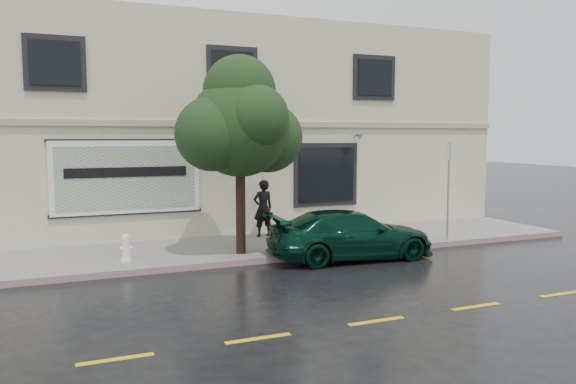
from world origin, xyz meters
name	(u,v)px	position (x,y,z in m)	size (l,w,h in m)	color
ground	(297,276)	(0.00, 0.00, 0.00)	(90.00, 90.00, 0.00)	black
sidewalk	(252,247)	(0.00, 3.25, 0.07)	(20.00, 3.50, 0.15)	gray
curb	(274,259)	(0.00, 1.50, 0.07)	(20.00, 0.18, 0.16)	gray
road_marking	(376,321)	(0.00, -3.50, 0.01)	(19.00, 0.12, 0.01)	gold
building	(201,129)	(0.00, 9.00, 3.50)	(20.00, 8.12, 7.00)	beige
billboard	(127,177)	(-3.20, 4.92, 2.05)	(4.30, 0.16, 2.20)	white
car	(351,235)	(2.03, 1.09, 0.64)	(1.96, 4.43, 1.29)	black
pedestrian	(263,208)	(0.74, 4.33, 1.02)	(0.64, 0.42, 1.75)	black
umbrella	(263,167)	(0.74, 4.33, 2.30)	(1.08, 1.08, 0.80)	black
street_tree	(240,127)	(-0.66, 2.20, 3.46)	(2.62, 2.62, 4.64)	#2F1F15
fire_hydrant	(126,248)	(-3.57, 2.32, 0.49)	(0.29, 0.27, 0.70)	white
sign_pole	(449,182)	(5.63, 1.70, 1.86)	(0.34, 0.14, 2.89)	#9EA2A7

